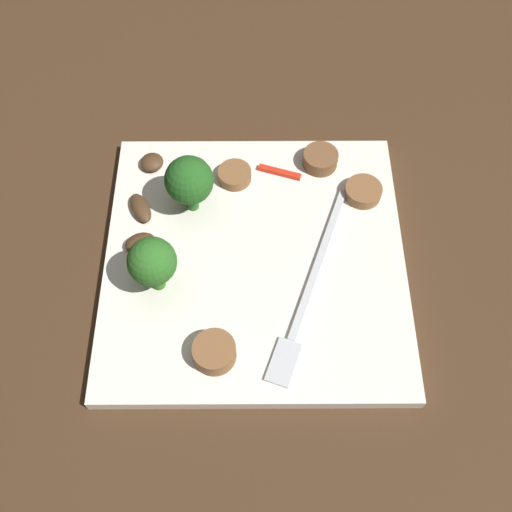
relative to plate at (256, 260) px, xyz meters
name	(u,v)px	position (x,y,z in m)	size (l,w,h in m)	color
ground_plane	(256,263)	(0.00, 0.00, -0.01)	(1.40, 1.40, 0.00)	#422B19
plate	(256,260)	(0.00, 0.00, 0.00)	(0.24, 0.24, 0.01)	white
fork	(309,294)	(0.04, 0.04, 0.01)	(0.17, 0.07, 0.00)	silver
broccoli_floret_0	(154,262)	(0.03, -0.08, 0.04)	(0.04, 0.04, 0.06)	#347525
broccoli_floret_1	(190,181)	(-0.05, -0.05, 0.04)	(0.04, 0.04, 0.06)	#296420
sausage_slice_0	(236,175)	(-0.08, -0.02, 0.01)	(0.03, 0.03, 0.01)	brown
sausage_slice_1	(216,352)	(0.08, -0.03, 0.01)	(0.03, 0.03, 0.02)	brown
sausage_slice_2	(321,159)	(-0.09, 0.06, 0.01)	(0.03, 0.03, 0.01)	brown
sausage_slice_4	(364,192)	(-0.06, 0.09, 0.01)	(0.03, 0.03, 0.01)	brown
mushroom_0	(142,208)	(-0.04, -0.10, 0.01)	(0.03, 0.01, 0.01)	#4C331E
mushroom_2	(142,243)	(-0.01, -0.09, 0.01)	(0.02, 0.02, 0.01)	#4C331E
mushroom_3	(153,162)	(-0.09, -0.09, 0.01)	(0.02, 0.02, 0.01)	#4C331E
pepper_strip_0	(281,172)	(-0.08, 0.02, 0.01)	(0.04, 0.01, 0.00)	red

